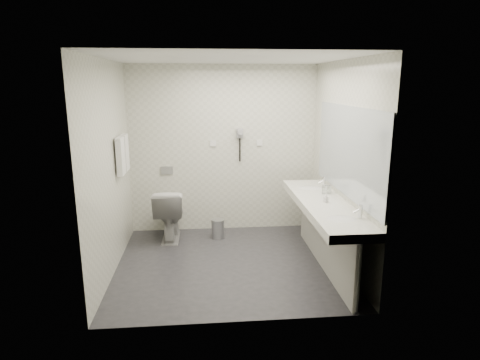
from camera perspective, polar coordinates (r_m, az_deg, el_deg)
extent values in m
plane|color=#26262B|center=(5.27, -1.51, -11.60)|extent=(2.80, 2.80, 0.00)
plane|color=silver|center=(4.78, -1.70, 16.69)|extent=(2.80, 2.80, 0.00)
plane|color=beige|center=(6.15, -2.38, 4.27)|extent=(2.80, 0.00, 2.80)
plane|color=beige|center=(3.61, -0.26, -2.30)|extent=(2.80, 0.00, 2.80)
plane|color=beige|center=(4.98, -17.88, 1.46)|extent=(0.00, 2.60, 2.60)
plane|color=beige|center=(5.15, 14.15, 2.08)|extent=(0.00, 2.60, 2.60)
cube|color=silver|center=(4.99, 11.62, -3.49)|extent=(0.55, 2.20, 0.10)
cube|color=#999891|center=(5.13, 11.67, -8.02)|extent=(0.03, 2.15, 0.75)
cylinder|color=silver|center=(4.25, 16.19, -13.02)|extent=(0.06, 0.06, 0.75)
cylinder|color=silver|center=(6.08, 9.13, -4.47)|extent=(0.06, 0.06, 0.75)
cube|color=#B2BCC6|center=(4.93, 14.88, 3.89)|extent=(0.02, 2.20, 1.05)
ellipsoid|color=silver|center=(4.39, 14.07, -5.49)|extent=(0.40, 0.31, 0.05)
ellipsoid|color=silver|center=(5.58, 9.74, -1.22)|extent=(0.40, 0.31, 0.05)
cylinder|color=silver|center=(4.43, 16.53, -4.25)|extent=(0.04, 0.04, 0.15)
cylinder|color=silver|center=(5.61, 11.70, -0.28)|extent=(0.04, 0.04, 0.15)
imported|color=white|center=(4.92, 11.95, -2.52)|extent=(0.06, 0.06, 0.10)
cylinder|color=silver|center=(5.29, 11.77, -1.32)|extent=(0.07, 0.07, 0.11)
cylinder|color=silver|center=(5.33, 12.40, -1.30)|extent=(0.06, 0.06, 0.10)
imported|color=silver|center=(6.02, -9.86, -4.67)|extent=(0.43, 0.75, 0.76)
cube|color=#B2B5BA|center=(6.20, -10.22, 1.33)|extent=(0.18, 0.02, 0.12)
cylinder|color=#B2B5BA|center=(6.03, -3.10, -6.89)|extent=(0.24, 0.24, 0.27)
cylinder|color=#B2B5BA|center=(5.99, -3.12, -5.62)|extent=(0.19, 0.19, 0.02)
cylinder|color=silver|center=(5.46, -16.38, 5.75)|extent=(0.02, 0.62, 0.02)
cube|color=silver|center=(5.35, -16.39, 3.22)|extent=(0.07, 0.24, 0.48)
cube|color=silver|center=(5.62, -15.86, 3.73)|extent=(0.07, 0.24, 0.48)
cube|color=gray|center=(6.10, -0.03, 6.58)|extent=(0.10, 0.04, 0.14)
cylinder|color=gray|center=(6.03, 0.03, 6.79)|extent=(0.08, 0.14, 0.08)
cylinder|color=black|center=(6.12, -0.02, 4.24)|extent=(0.02, 0.02, 0.35)
cube|color=silver|center=(6.11, -3.80, 5.15)|extent=(0.09, 0.02, 0.09)
cube|color=silver|center=(6.17, 2.74, 5.24)|extent=(0.09, 0.02, 0.09)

